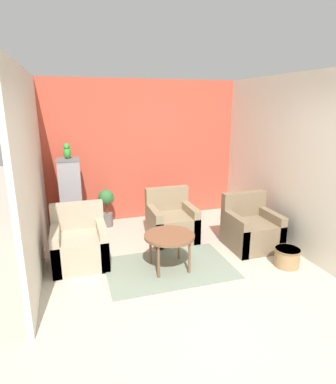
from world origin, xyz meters
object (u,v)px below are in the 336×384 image
(armchair_middle, at_px, (171,223))
(birdcage, at_px, (71,199))
(wicker_basket, at_px, (287,257))
(potted_plant, at_px, (106,203))
(parrot, at_px, (67,151))
(armchair_left, at_px, (80,245))
(coffee_table, at_px, (169,238))
(armchair_right, at_px, (251,230))

(armchair_middle, bearing_deg, birdcage, 154.26)
(armchair_middle, relative_size, wicker_basket, 2.34)
(potted_plant, bearing_deg, parrot, -167.65)
(armchair_left, bearing_deg, birdcage, 93.37)
(coffee_table, relative_size, armchair_middle, 0.83)
(armchair_left, bearing_deg, coffee_table, -23.99)
(armchair_left, xyz_separation_m, armchair_right, (2.65, -0.23, 0.00))
(armchair_middle, bearing_deg, potted_plant, 137.19)
(coffee_table, relative_size, potted_plant, 0.98)
(armchair_left, relative_size, armchair_right, 1.00)
(armchair_right, xyz_separation_m, armchair_middle, (-1.12, 0.68, 0.00))
(potted_plant, height_order, wicker_basket, potted_plant)
(wicker_basket, bearing_deg, birdcage, 142.80)
(birdcage, distance_m, potted_plant, 0.66)
(armchair_right, xyz_separation_m, potted_plant, (-2.10, 1.59, 0.16))
(birdcage, xyz_separation_m, parrot, (0.00, 0.00, 0.83))
(birdcage, distance_m, parrot, 0.83)
(armchair_right, bearing_deg, birdcage, 151.91)
(coffee_table, xyz_separation_m, birdcage, (-1.25, 1.75, 0.17))
(parrot, bearing_deg, armchair_right, -28.13)
(coffee_table, xyz_separation_m, parrot, (-1.25, 1.75, 1.00))
(coffee_table, height_order, armchair_left, armchair_left)
(coffee_table, relative_size, wicker_basket, 1.94)
(armchair_right, relative_size, parrot, 3.16)
(armchair_left, relative_size, parrot, 3.16)
(armchair_right, relative_size, wicker_basket, 2.34)
(armchair_left, xyz_separation_m, birdcage, (-0.07, 1.22, 0.35))
(armchair_middle, relative_size, potted_plant, 1.18)
(armchair_right, bearing_deg, parrot, 151.87)
(armchair_left, relative_size, wicker_basket, 2.34)
(armchair_left, height_order, armchair_right, same)
(wicker_basket, bearing_deg, potted_plant, 134.21)
(armchair_right, distance_m, potted_plant, 2.64)
(armchair_right, height_order, armchair_middle, same)
(armchair_left, height_order, wicker_basket, armchair_left)
(coffee_table, xyz_separation_m, armchair_middle, (0.34, 0.98, -0.18))
(armchair_middle, distance_m, birdcage, 1.81)
(potted_plant, bearing_deg, birdcage, -167.45)
(armchair_left, height_order, armchair_middle, same)
(armchair_middle, height_order, parrot, parrot)
(armchair_middle, bearing_deg, parrot, 154.19)
(parrot, xyz_separation_m, potted_plant, (0.62, 0.14, -1.02))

